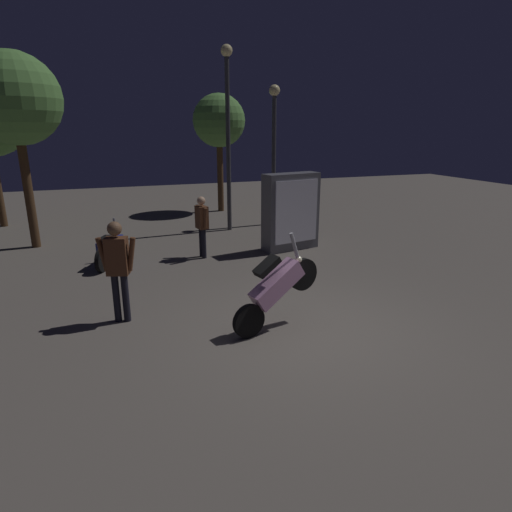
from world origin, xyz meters
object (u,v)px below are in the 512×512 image
(person_bystander_far, at_px, (118,263))
(kiosk_billboard, at_px, (291,212))
(person_rider_beside, at_px, (202,222))
(streetlamp_near, at_px, (274,137))
(motorcycle_blue_parked_left, at_px, (111,248))
(motorcycle_pink_foreground, at_px, (276,287))
(streetlamp_far, at_px, (228,119))

(person_bystander_far, bearing_deg, kiosk_billboard, 143.51)
(person_rider_beside, xyz_separation_m, streetlamp_near, (3.26, 3.16, 2.01))
(motorcycle_blue_parked_left, distance_m, streetlamp_near, 6.80)
(motorcycle_pink_foreground, bearing_deg, motorcycle_blue_parked_left, 103.91)
(motorcycle_blue_parked_left, bearing_deg, kiosk_billboard, -67.25)
(motorcycle_blue_parked_left, bearing_deg, person_rider_beside, -68.58)
(motorcycle_blue_parked_left, relative_size, streetlamp_far, 0.27)
(person_rider_beside, bearing_deg, streetlamp_far, 51.57)
(person_bystander_far, relative_size, streetlamp_near, 0.39)
(streetlamp_far, bearing_deg, motorcycle_pink_foreground, -100.53)
(motorcycle_blue_parked_left, xyz_separation_m, person_bystander_far, (0.06, -3.46, 0.64))
(motorcycle_pink_foreground, relative_size, motorcycle_blue_parked_left, 1.06)
(motorcycle_pink_foreground, relative_size, kiosk_billboard, 0.78)
(motorcycle_pink_foreground, xyz_separation_m, kiosk_billboard, (2.28, 4.48, 0.31))
(motorcycle_blue_parked_left, bearing_deg, person_bystander_far, -154.13)
(motorcycle_blue_parked_left, relative_size, streetlamp_near, 0.34)
(kiosk_billboard, bearing_deg, streetlamp_near, -114.26)
(person_rider_beside, xyz_separation_m, kiosk_billboard, (2.48, -0.04, 0.10))
(streetlamp_near, xyz_separation_m, kiosk_billboard, (-0.78, -3.20, -1.91))
(streetlamp_far, bearing_deg, person_bystander_far, -121.59)
(motorcycle_blue_parked_left, bearing_deg, motorcycle_pink_foreground, -127.13)
(motorcycle_blue_parked_left, xyz_separation_m, streetlamp_far, (3.84, 2.69, 3.09))
(motorcycle_blue_parked_left, height_order, person_bystander_far, person_bystander_far)
(person_rider_beside, xyz_separation_m, person_bystander_far, (-2.21, -3.32, 0.13))
(motorcycle_pink_foreground, xyz_separation_m, streetlamp_far, (1.37, 7.35, 2.79))
(person_rider_beside, distance_m, kiosk_billboard, 2.49)
(person_bystander_far, distance_m, streetlamp_near, 8.70)
(person_rider_beside, height_order, streetlamp_far, streetlamp_far)
(motorcycle_blue_parked_left, distance_m, person_rider_beside, 2.34)
(motorcycle_blue_parked_left, relative_size, person_rider_beside, 0.97)
(person_rider_beside, relative_size, streetlamp_near, 0.35)
(motorcycle_pink_foreground, xyz_separation_m, person_bystander_far, (-2.42, 1.20, 0.33))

